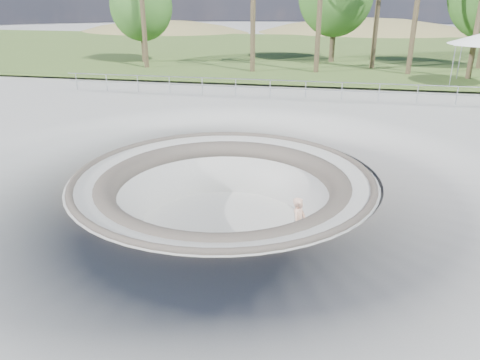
{
  "coord_description": "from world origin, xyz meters",
  "views": [
    {
      "loc": [
        3.39,
        -14.43,
        5.88
      ],
      "look_at": [
        0.59,
        -0.01,
        -0.1
      ],
      "focal_mm": 35.0,
      "sensor_mm": 36.0,
      "label": 1
    }
  ],
  "objects": [
    {
      "name": "ground",
      "position": [
        0.0,
        0.0,
        0.0
      ],
      "size": [
        180.0,
        180.0,
        0.0
      ],
      "primitive_type": "plane",
      "color": "#A4A39F",
      "rests_on": "ground"
    },
    {
      "name": "skate_bowl",
      "position": [
        0.0,
        0.0,
        -1.83
      ],
      "size": [
        14.0,
        14.0,
        4.1
      ],
      "color": "#A4A39F",
      "rests_on": "ground"
    },
    {
      "name": "bushy_tree_left",
      "position": [
        -12.14,
        23.53,
        4.7
      ],
      "size": [
        5.06,
        4.6,
        7.3
      ],
      "color": "brown",
      "rests_on": "ground"
    },
    {
      "name": "distant_hills",
      "position": [
        3.78,
        57.17,
        -7.02
      ],
      "size": [
        103.2,
        45.0,
        28.6
      ],
      "color": "olive",
      "rests_on": "ground"
    },
    {
      "name": "safety_railing",
      "position": [
        0.0,
        12.0,
        0.69
      ],
      "size": [
        25.0,
        0.06,
        1.03
      ],
      "color": "#989AA0",
      "rests_on": "ground"
    },
    {
      "name": "skateboard",
      "position": [
        2.7,
        -1.21,
        -1.84
      ],
      "size": [
        0.81,
        0.36,
        0.08
      ],
      "color": "#9C5B3E",
      "rests_on": "ground"
    },
    {
      "name": "skater",
      "position": [
        2.7,
        -1.21,
        -0.94
      ],
      "size": [
        0.61,
        0.74,
        1.76
      ],
      "primitive_type": "imported",
      "rotation": [
        0.0,
        0.0,
        1.23
      ],
      "color": "#D3A288",
      "rests_on": "skateboard"
    },
    {
      "name": "grass_strip",
      "position": [
        0.0,
        34.0,
        0.22
      ],
      "size": [
        180.0,
        36.0,
        0.12
      ],
      "color": "#425D25",
      "rests_on": "ground"
    }
  ]
}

